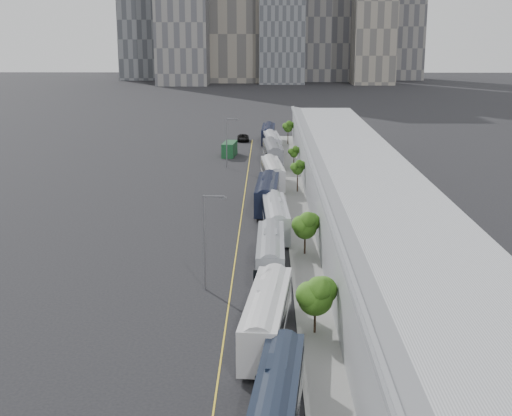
{
  "coord_description": "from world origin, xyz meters",
  "views": [
    {
      "loc": [
        1.68,
        -15.42,
        22.15
      ],
      "look_at": [
        0.44,
        62.25,
        3.0
      ],
      "focal_mm": 50.0,
      "sensor_mm": 36.0,
      "label": 1
    }
  ],
  "objects_px": {
    "bus_7": "(273,155)",
    "street_lamp_near": "(207,236)",
    "bus_8": "(272,145)",
    "suv": "(243,138)",
    "bus_1": "(277,405)",
    "bus_6": "(272,176)",
    "bus_3": "(271,257)",
    "bus_4": "(275,220)",
    "bus_5": "(267,196)",
    "bus_2": "(267,321)",
    "bus_9": "(268,135)",
    "street_lamp_far": "(228,139)",
    "shipping_container": "(230,149)"
  },
  "relations": [
    {
      "from": "bus_8",
      "to": "street_lamp_far",
      "type": "distance_m",
      "value": 17.14
    },
    {
      "from": "bus_5",
      "to": "bus_8",
      "type": "xyz_separation_m",
      "value": [
        0.93,
        43.58,
        -0.06
      ]
    },
    {
      "from": "bus_4",
      "to": "bus_7",
      "type": "height_order",
      "value": "bus_7"
    },
    {
      "from": "bus_2",
      "to": "suv",
      "type": "distance_m",
      "value": 100.08
    },
    {
      "from": "bus_4",
      "to": "bus_8",
      "type": "relative_size",
      "value": 0.99
    },
    {
      "from": "bus_6",
      "to": "bus_8",
      "type": "bearing_deg",
      "value": 85.14
    },
    {
      "from": "bus_6",
      "to": "street_lamp_near",
      "type": "distance_m",
      "value": 44.58
    },
    {
      "from": "bus_1",
      "to": "bus_8",
      "type": "distance_m",
      "value": 96.26
    },
    {
      "from": "bus_5",
      "to": "shipping_container",
      "type": "relative_size",
      "value": 2.23
    },
    {
      "from": "bus_6",
      "to": "street_lamp_near",
      "type": "relative_size",
      "value": 1.51
    },
    {
      "from": "bus_2",
      "to": "bus_7",
      "type": "bearing_deg",
      "value": 95.08
    },
    {
      "from": "bus_3",
      "to": "street_lamp_near",
      "type": "xyz_separation_m",
      "value": [
        -5.61,
        -4.69,
        3.42
      ]
    },
    {
      "from": "bus_8",
      "to": "suv",
      "type": "xyz_separation_m",
      "value": [
        -6.04,
        15.55,
        -0.86
      ]
    },
    {
      "from": "bus_5",
      "to": "bus_9",
      "type": "bearing_deg",
      "value": 92.28
    },
    {
      "from": "bus_8",
      "to": "bus_3",
      "type": "bearing_deg",
      "value": -94.6
    },
    {
      "from": "bus_1",
      "to": "suv",
      "type": "bearing_deg",
      "value": 98.69
    },
    {
      "from": "bus_4",
      "to": "bus_7",
      "type": "xyz_separation_m",
      "value": [
        -0.02,
        43.7,
        0.08
      ]
    },
    {
      "from": "bus_2",
      "to": "street_lamp_near",
      "type": "height_order",
      "value": "street_lamp_near"
    },
    {
      "from": "bus_9",
      "to": "bus_8",
      "type": "bearing_deg",
      "value": -85.23
    },
    {
      "from": "bus_5",
      "to": "street_lamp_near",
      "type": "xyz_separation_m",
      "value": [
        -5.29,
        -29.86,
        3.34
      ]
    },
    {
      "from": "street_lamp_near",
      "to": "shipping_container",
      "type": "relative_size",
      "value": 1.43
    },
    {
      "from": "bus_4",
      "to": "bus_2",
      "type": "bearing_deg",
      "value": -94.22
    },
    {
      "from": "bus_8",
      "to": "bus_2",
      "type": "bearing_deg",
      "value": -94.73
    },
    {
      "from": "bus_2",
      "to": "shipping_container",
      "type": "distance_m",
      "value": 81.63
    },
    {
      "from": "street_lamp_far",
      "to": "bus_3",
      "type": "bearing_deg",
      "value": -82.63
    },
    {
      "from": "bus_7",
      "to": "suv",
      "type": "distance_m",
      "value": 27.9
    },
    {
      "from": "bus_9",
      "to": "street_lamp_near",
      "type": "height_order",
      "value": "street_lamp_near"
    },
    {
      "from": "bus_2",
      "to": "bus_9",
      "type": "height_order",
      "value": "bus_2"
    },
    {
      "from": "suv",
      "to": "bus_1",
      "type": "bearing_deg",
      "value": -89.68
    },
    {
      "from": "bus_7",
      "to": "shipping_container",
      "type": "height_order",
      "value": "bus_7"
    },
    {
      "from": "shipping_container",
      "to": "suv",
      "type": "xyz_separation_m",
      "value": [
        1.87,
        18.61,
        -0.57
      ]
    },
    {
      "from": "bus_1",
      "to": "bus_6",
      "type": "relative_size",
      "value": 0.95
    },
    {
      "from": "bus_7",
      "to": "bus_8",
      "type": "bearing_deg",
      "value": 86.25
    },
    {
      "from": "bus_4",
      "to": "bus_8",
      "type": "xyz_separation_m",
      "value": [
        -0.0,
        55.38,
        0.01
      ]
    },
    {
      "from": "bus_7",
      "to": "street_lamp_far",
      "type": "xyz_separation_m",
      "value": [
        -7.53,
        -3.34,
        3.22
      ]
    },
    {
      "from": "bus_9",
      "to": "street_lamp_far",
      "type": "height_order",
      "value": "street_lamp_far"
    },
    {
      "from": "bus_2",
      "to": "shipping_container",
      "type": "height_order",
      "value": "bus_2"
    },
    {
      "from": "bus_7",
      "to": "bus_5",
      "type": "bearing_deg",
      "value": -95.26
    },
    {
      "from": "street_lamp_near",
      "to": "bus_8",
      "type": "bearing_deg",
      "value": 85.16
    },
    {
      "from": "shipping_container",
      "to": "bus_1",
      "type": "bearing_deg",
      "value": -79.74
    },
    {
      "from": "bus_7",
      "to": "street_lamp_near",
      "type": "height_order",
      "value": "street_lamp_near"
    },
    {
      "from": "bus_7",
      "to": "bus_2",
      "type": "bearing_deg",
      "value": -94.35
    },
    {
      "from": "bus_6",
      "to": "suv",
      "type": "distance_m",
      "value": 45.35
    },
    {
      "from": "street_lamp_far",
      "to": "shipping_container",
      "type": "height_order",
      "value": "street_lamp_far"
    },
    {
      "from": "bus_3",
      "to": "bus_6",
      "type": "bearing_deg",
      "value": 89.96
    },
    {
      "from": "bus_7",
      "to": "street_lamp_far",
      "type": "height_order",
      "value": "street_lamp_far"
    },
    {
      "from": "bus_3",
      "to": "bus_8",
      "type": "xyz_separation_m",
      "value": [
        0.61,
        68.76,
        0.02
      ]
    },
    {
      "from": "bus_2",
      "to": "bus_6",
      "type": "distance_m",
      "value": 54.99
    },
    {
      "from": "bus_2",
      "to": "street_lamp_near",
      "type": "bearing_deg",
      "value": 121.57
    },
    {
      "from": "bus_4",
      "to": "bus_6",
      "type": "relative_size",
      "value": 0.99
    }
  ]
}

